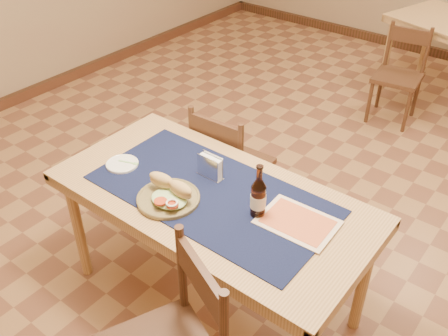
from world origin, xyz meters
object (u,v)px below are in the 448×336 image
Objects in this scene: main_table at (212,207)px; chair_main_far at (229,165)px; sandwich_plate at (169,195)px; napkin_holder at (210,167)px; beer_bottle at (258,197)px.

chair_main_far is at bearing 119.94° from main_table.
main_table is 0.70m from chair_main_far.
chair_main_far is at bearing 105.87° from sandwich_plate.
sandwich_plate is 0.27m from napkin_holder.
sandwich_plate is at bearing -74.13° from chair_main_far.
beer_bottle reaches higher than chair_main_far.
main_table is 0.33m from beer_bottle.
napkin_holder is at bearing 131.24° from main_table.
chair_main_far is 6.22× the size of napkin_holder.
beer_bottle is (0.39, 0.18, 0.07)m from sandwich_plate.
main_table is 5.92× the size of beer_bottle.
beer_bottle is 1.90× the size of napkin_holder.
chair_main_far is (-0.33, 0.58, -0.21)m from main_table.
napkin_holder is (-0.36, 0.09, -0.04)m from beer_bottle.
napkin_holder is at bearing 165.58° from beer_bottle.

